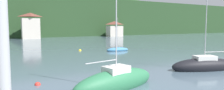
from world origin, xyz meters
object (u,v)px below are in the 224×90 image
object	(u,v)px
shore_building_central	(31,26)
mooring_buoy_near	(80,51)
shore_building_eastcentral	(115,29)
mooring_buoy_mid	(38,85)
sailboat_far_3	(118,50)
sailboat_mid_4	(204,66)
sailboat_mid_6	(116,82)

from	to	relation	value
shore_building_central	mooring_buoy_near	xyz separation A→B (m)	(3.10, -42.72, -4.54)
shore_building_eastcentral	mooring_buoy_mid	bearing A→B (deg)	-123.97
mooring_buoy_mid	shore_building_eastcentral	bearing A→B (deg)	56.03
shore_building_eastcentral	mooring_buoy_mid	size ratio (longest dim) A/B	13.69
sailboat_far_3	mooring_buoy_near	bearing A→B (deg)	154.16
shore_building_eastcentral	mooring_buoy_mid	distance (m)	76.65
shore_building_central	mooring_buoy_near	distance (m)	43.08
sailboat_far_3	sailboat_mid_4	world-z (taller)	sailboat_mid_4
mooring_buoy_near	mooring_buoy_mid	xyz separation A→B (m)	(-11.17, -20.69, 0.00)
sailboat_mid_4	sailboat_mid_6	distance (m)	11.98
shore_building_central	mooring_buoy_mid	size ratio (longest dim) A/B	19.13
mooring_buoy_near	mooring_buoy_mid	world-z (taller)	mooring_buoy_near
sailboat_mid_6	shore_building_eastcentral	bearing A→B (deg)	47.59
mooring_buoy_near	sailboat_mid_6	bearing A→B (deg)	-103.71
sailboat_mid_4	mooring_buoy_near	xyz separation A→B (m)	(-5.90, 23.24, -0.47)
sailboat_far_3	mooring_buoy_near	distance (m)	7.25
sailboat_far_3	sailboat_mid_6	size ratio (longest dim) A/B	0.56
shore_building_central	mooring_buoy_near	size ratio (longest dim) A/B	17.27
shore_building_eastcentral	sailboat_mid_6	distance (m)	77.26
shore_building_central	sailboat_far_3	world-z (taller)	shore_building_central
shore_building_eastcentral	sailboat_far_3	xyz separation A→B (m)	(-25.44, -46.61, -3.02)
sailboat_far_3	sailboat_mid_6	xyz separation A→B (m)	(-12.18, -20.81, 0.31)
sailboat_mid_6	sailboat_mid_4	bearing A→B (deg)	-6.67
sailboat_far_3	mooring_buoy_near	size ratio (longest dim) A/B	12.12
shore_building_central	shore_building_eastcentral	world-z (taller)	shore_building_central
shore_building_central	mooring_buoy_mid	world-z (taller)	shore_building_central
sailboat_mid_6	mooring_buoy_near	bearing A→B (deg)	63.04
shore_building_eastcentral	mooring_buoy_near	distance (m)	53.32
sailboat_far_3	mooring_buoy_mid	world-z (taller)	sailboat_far_3
shore_building_central	sailboat_mid_4	distance (m)	66.70
mooring_buoy_near	mooring_buoy_mid	size ratio (longest dim) A/B	1.11
sailboat_far_3	sailboat_mid_6	world-z (taller)	sailboat_mid_6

